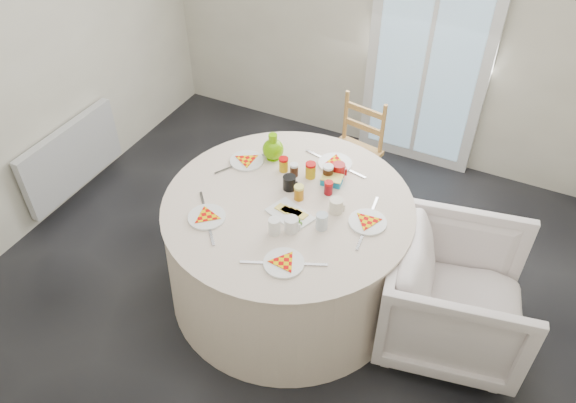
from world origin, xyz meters
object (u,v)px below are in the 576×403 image
at_px(table, 288,249).
at_px(green_pitcher, 273,148).
at_px(wooden_chair, 351,150).
at_px(armchair, 456,296).
at_px(radiator, 72,157).

relative_size(table, green_pitcher, 8.68).
distance_m(wooden_chair, armchair, 1.50).
bearing_deg(wooden_chair, green_pitcher, -102.41).
relative_size(radiator, green_pitcher, 5.34).
height_order(radiator, table, table).
xyz_separation_m(table, green_pitcher, (-0.30, 0.37, 0.49)).
distance_m(wooden_chair, green_pitcher, 0.89).
xyz_separation_m(radiator, wooden_chair, (2.02, 0.97, 0.09)).
bearing_deg(green_pitcher, wooden_chair, 87.84).
bearing_deg(table, armchair, 4.48).
bearing_deg(radiator, armchair, -0.94).
bearing_deg(green_pitcher, table, -30.81).
relative_size(wooden_chair, armchair, 1.01).
relative_size(armchair, green_pitcher, 4.62).
height_order(wooden_chair, green_pitcher, green_pitcher).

